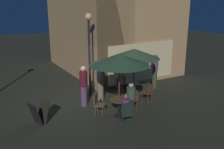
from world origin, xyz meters
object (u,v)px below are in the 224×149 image
(patron_seated_0, at_px, (125,107))
(cafe_table_0, at_px, (119,104))
(cafe_chair_3, at_px, (121,84))
(patron_seated_1, at_px, (130,95))
(street_lamp_near_corner, at_px, (89,39))
(patio_umbrella_1, at_px, (134,54))
(cafe_chair_1, at_px, (126,112))
(menu_sandwich_board, at_px, (39,113))
(patron_standing_5, at_px, (84,86))
(cafe_chair_2, at_px, (132,98))
(patio_umbrella_0, at_px, (119,60))
(cafe_chair_0, at_px, (98,103))
(patron_standing_3, at_px, (100,82))
(cafe_table_1, at_px, (133,89))
(cafe_chair_4, at_px, (149,92))
(patron_seated_2, at_px, (123,82))
(patron_standing_4, at_px, (155,71))

(patron_seated_0, bearing_deg, cafe_table_0, 0.00)
(cafe_chair_3, xyz_separation_m, patron_seated_1, (-0.74, -1.95, 0.20))
(street_lamp_near_corner, distance_m, cafe_table_0, 3.50)
(patio_umbrella_1, height_order, cafe_chair_1, patio_umbrella_1)
(menu_sandwich_board, xyz_separation_m, patron_standing_5, (2.13, 0.70, 0.49))
(patron_seated_0, relative_size, patron_standing_5, 0.69)
(street_lamp_near_corner, height_order, cafe_chair_2, street_lamp_near_corner)
(patio_umbrella_0, xyz_separation_m, cafe_chair_0, (-0.63, 0.60, -1.80))
(cafe_table_0, bearing_deg, patron_standing_3, 83.45)
(cafe_table_1, height_order, patio_umbrella_1, patio_umbrella_1)
(cafe_chair_0, relative_size, patron_standing_3, 0.50)
(cafe_chair_4, height_order, patron_seated_2, patron_seated_2)
(cafe_table_1, height_order, patio_umbrella_0, patio_umbrella_0)
(cafe_table_0, relative_size, cafe_chair_3, 0.86)
(patron_seated_1, distance_m, patron_standing_3, 1.87)
(menu_sandwich_board, relative_size, patio_umbrella_0, 0.33)
(patron_seated_1, distance_m, patron_standing_5, 2.08)
(patio_umbrella_0, bearing_deg, patron_standing_5, 113.13)
(menu_sandwich_board, relative_size, cafe_table_1, 1.08)
(menu_sandwich_board, xyz_separation_m, cafe_table_0, (2.87, -1.03, 0.11))
(cafe_chair_2, relative_size, patron_seated_2, 0.75)
(patio_umbrella_0, xyz_separation_m, patron_standing_4, (3.49, 2.06, -1.39))
(cafe_table_0, xyz_separation_m, patron_seated_0, (-0.16, -0.69, 0.16))
(cafe_table_1, xyz_separation_m, cafe_chair_3, (-0.20, 0.82, 0.01))
(menu_sandwich_board, xyz_separation_m, patron_standing_3, (3.10, 0.99, 0.46))
(patron_seated_0, bearing_deg, cafe_chair_3, -15.79)
(cafe_chair_1, bearing_deg, patron_standing_5, 25.15)
(cafe_table_1, height_order, cafe_chair_3, cafe_chair_3)
(cafe_chair_2, bearing_deg, cafe_table_1, -144.43)
(cafe_chair_0, relative_size, patron_standing_5, 0.49)
(patron_seated_1, bearing_deg, cafe_table_0, -0.00)
(cafe_chair_2, xyz_separation_m, patron_standing_4, (2.68, 1.81, 0.38))
(cafe_chair_2, bearing_deg, cafe_chair_4, 175.94)
(patio_umbrella_0, relative_size, patron_standing_5, 1.40)
(cafe_chair_4, height_order, patron_standing_3, patron_standing_3)
(street_lamp_near_corner, distance_m, patio_umbrella_0, 2.73)
(cafe_chair_4, bearing_deg, cafe_chair_0, 70.96)
(cafe_table_1, bearing_deg, patio_umbrella_1, 153.43)
(patron_seated_2, height_order, patron_standing_3, patron_standing_3)
(patron_seated_0, height_order, patron_seated_1, patron_seated_1)
(cafe_chair_0, bearing_deg, menu_sandwich_board, -147.41)
(patio_umbrella_1, xyz_separation_m, cafe_chair_4, (0.26, -0.83, -1.60))
(street_lamp_near_corner, bearing_deg, cafe_chair_3, -20.69)
(patio_umbrella_0, bearing_deg, patron_seated_1, 17.53)
(cafe_chair_1, bearing_deg, patron_seated_2, -16.68)
(patio_umbrella_1, height_order, cafe_chair_0, patio_umbrella_1)
(cafe_chair_2, height_order, cafe_chair_4, cafe_chair_4)
(patio_umbrella_0, bearing_deg, patron_standing_4, 30.59)
(cafe_chair_4, bearing_deg, cafe_chair_1, 105.94)
(patio_umbrella_0, bearing_deg, patio_umbrella_1, 39.57)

